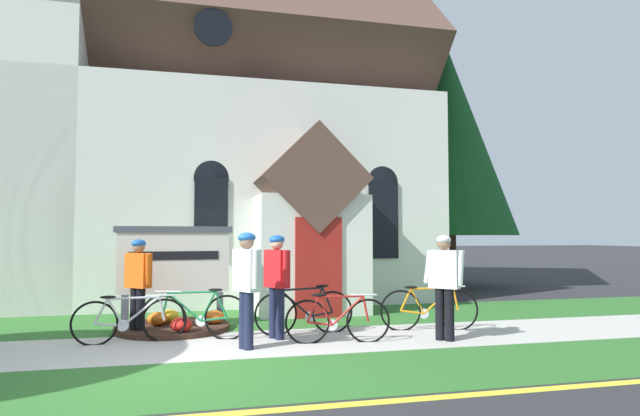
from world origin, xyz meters
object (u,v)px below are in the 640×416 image
cyclist_in_yellow_jersey (247,280)px  roadside_conifer (450,143)px  church_sign (174,262)px  cyclist_in_orange_jersey (277,277)px  bicycle_red (429,309)px  bicycle_silver (338,320)px  cyclist_in_red_jersey (444,278)px  bicycle_green (305,312)px  cyclist_in_blue_jersey (138,279)px  bicycle_blue (130,320)px  bicycle_black (195,316)px

cyclist_in_yellow_jersey → roadside_conifer: 12.00m
church_sign → cyclist_in_orange_jersey: church_sign is taller
bicycle_red → roadside_conifer: roadside_conifer is taller
cyclist_in_orange_jersey → bicycle_silver: bearing=-31.4°
bicycle_silver → roadside_conifer: roadside_conifer is taller
church_sign → cyclist_in_red_jersey: bearing=-28.3°
bicycle_green → cyclist_in_blue_jersey: cyclist_in_blue_jersey is taller
bicycle_blue → cyclist_in_red_jersey: cyclist_in_red_jersey is taller
bicycle_silver → bicycle_green: bearing=111.3°
bicycle_black → bicycle_silver: bearing=-21.2°
bicycle_red → cyclist_in_orange_jersey: (-2.81, -0.16, 0.63)m
church_sign → bicycle_silver: size_ratio=1.27×
cyclist_in_yellow_jersey → roadside_conifer: (7.76, 8.30, 3.85)m
bicycle_green → roadside_conifer: roadside_conifer is taller
bicycle_red → church_sign: bearing=162.9°
bicycle_silver → roadside_conifer: size_ratio=0.21×
cyclist_in_blue_jersey → bicycle_green: bearing=-10.6°
bicycle_green → cyclist_in_blue_jersey: 2.93m
bicycle_black → roadside_conifer: (8.51, 7.32, 4.50)m
cyclist_in_orange_jersey → cyclist_in_red_jersey: same height
bicycle_black → bicycle_red: bearing=-2.1°
bicycle_blue → roadside_conifer: 12.89m
cyclist_in_yellow_jersey → cyclist_in_red_jersey: bearing=-2.2°
cyclist_in_blue_jersey → cyclist_in_red_jersey: bearing=-18.6°
bicycle_black → roadside_conifer: size_ratio=0.22×
bicycle_green → bicycle_silver: 0.95m
church_sign → bicycle_blue: church_sign is taller
cyclist_in_orange_jersey → roadside_conifer: roadside_conifer is taller
bicycle_blue → bicycle_black: (1.02, 0.08, 0.02)m
bicycle_green → roadside_conifer: size_ratio=0.22×
bicycle_blue → cyclist_in_yellow_jersey: (1.76, -0.90, 0.68)m
bicycle_blue → cyclist_in_orange_jersey: size_ratio=1.02×
cyclist_in_blue_jersey → roadside_conifer: roadside_conifer is taller
bicycle_silver → cyclist_in_orange_jersey: (-0.90, 0.55, 0.64)m
bicycle_silver → cyclist_in_red_jersey: (1.74, -0.25, 0.64)m
cyclist_in_yellow_jersey → bicycle_red: bearing=13.7°
bicycle_blue → cyclist_in_yellow_jersey: bearing=-26.9°
bicycle_blue → bicycle_silver: bicycle_silver is taller
church_sign → bicycle_red: church_sign is taller
bicycle_black → cyclist_in_blue_jersey: cyclist_in_blue_jersey is taller
bicycle_black → cyclist_in_red_jersey: size_ratio=1.03×
cyclist_in_blue_jersey → roadside_conifer: bearing=35.6°
bicycle_green → bicycle_black: bicycle_green is taller
bicycle_blue → roadside_conifer: (9.52, 7.41, 4.52)m
bicycle_green → cyclist_in_red_jersey: bearing=-28.4°
bicycle_silver → cyclist_in_yellow_jersey: 1.62m
church_sign → cyclist_in_orange_jersey: bearing=-42.2°
roadside_conifer → cyclist_in_blue_jersey: bearing=-144.4°
bicycle_black → cyclist_in_blue_jersey: (-0.96, 0.55, 0.57)m
church_sign → bicycle_black: 1.53m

